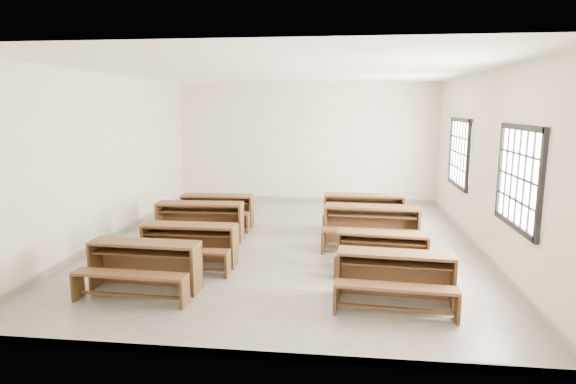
# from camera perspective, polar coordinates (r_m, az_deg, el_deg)

# --- Properties ---
(room) EXTENTS (8.50, 8.50, 3.20)m
(room) POSITION_cam_1_polar(r_m,az_deg,el_deg) (8.82, 0.58, 7.32)
(room) COLOR gray
(room) RESTS_ON ground
(desk_set_0) EXTENTS (1.59, 0.87, 0.70)m
(desk_set_0) POSITION_cam_1_polar(r_m,az_deg,el_deg) (7.12, -16.72, -8.04)
(desk_set_0) COLOR brown
(desk_set_0) RESTS_ON ground
(desk_set_1) EXTENTS (1.53, 0.80, 0.69)m
(desk_set_1) POSITION_cam_1_polar(r_m,az_deg,el_deg) (8.02, -11.68, -5.83)
(desk_set_1) COLOR brown
(desk_set_1) RESTS_ON ground
(desk_set_2) EXTENTS (1.69, 0.93, 0.75)m
(desk_set_2) POSITION_cam_1_polar(r_m,az_deg,el_deg) (9.44, -10.45, -3.15)
(desk_set_2) COLOR brown
(desk_set_2) RESTS_ON ground
(desk_set_3) EXTENTS (1.56, 0.85, 0.69)m
(desk_set_3) POSITION_cam_1_polar(r_m,az_deg,el_deg) (10.51, -8.42, -1.92)
(desk_set_3) COLOR brown
(desk_set_3) RESTS_ON ground
(desk_set_4) EXTENTS (1.58, 0.90, 0.68)m
(desk_set_4) POSITION_cam_1_polar(r_m,az_deg,el_deg) (6.57, 12.57, -9.49)
(desk_set_4) COLOR brown
(desk_set_4) RESTS_ON ground
(desk_set_5) EXTENTS (1.47, 0.86, 0.63)m
(desk_set_5) POSITION_cam_1_polar(r_m,az_deg,el_deg) (7.72, 11.13, -6.70)
(desk_set_5) COLOR brown
(desk_set_5) RESTS_ON ground
(desk_set_6) EXTENTS (1.77, 0.99, 0.78)m
(desk_set_6) POSITION_cam_1_polar(r_m,az_deg,el_deg) (8.97, 9.86, -3.72)
(desk_set_6) COLOR brown
(desk_set_6) RESTS_ON ground
(desk_set_7) EXTENTS (1.66, 0.88, 0.74)m
(desk_set_7) POSITION_cam_1_polar(r_m,az_deg,el_deg) (10.24, 8.93, -2.06)
(desk_set_7) COLOR brown
(desk_set_7) RESTS_ON ground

